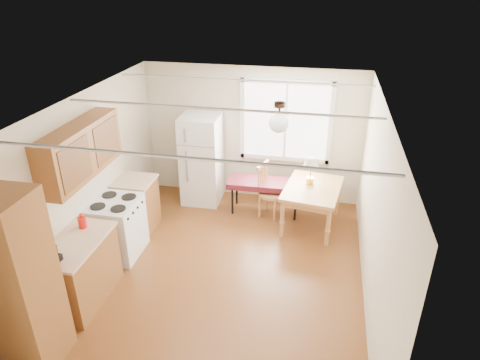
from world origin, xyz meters
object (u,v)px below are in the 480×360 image
(refrigerator, at_px, (202,159))
(chair, at_px, (267,187))
(dining_table, at_px, (312,193))
(bench, at_px, (265,184))

(refrigerator, distance_m, chair, 1.34)
(refrigerator, bearing_deg, chair, -15.33)
(refrigerator, relative_size, chair, 1.71)
(refrigerator, bearing_deg, dining_table, -15.07)
(chair, bearing_deg, dining_table, 5.35)
(dining_table, bearing_deg, bench, 168.61)
(refrigerator, distance_m, bench, 1.28)
(refrigerator, xyz_separation_m, chair, (1.27, -0.32, -0.28))
(refrigerator, xyz_separation_m, dining_table, (2.07, -0.52, -0.20))
(bench, relative_size, chair, 1.39)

